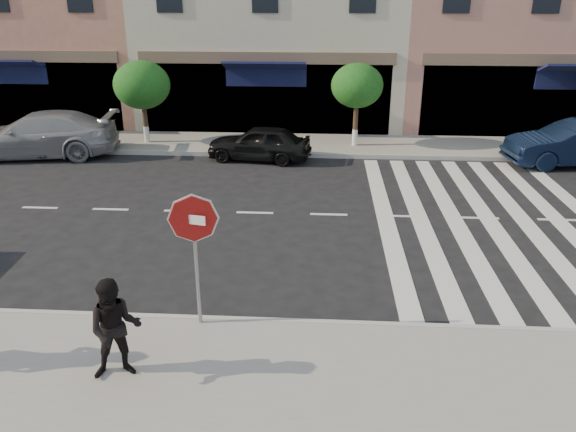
% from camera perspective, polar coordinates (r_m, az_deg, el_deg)
% --- Properties ---
extents(ground, '(120.00, 120.00, 0.00)m').
position_cam_1_polar(ground, '(11.65, -5.71, -6.95)').
color(ground, black).
rests_on(ground, ground).
extents(sidewalk_near, '(60.00, 4.50, 0.15)m').
position_cam_1_polar(sidewalk_near, '(8.58, -9.82, -18.65)').
color(sidewalk_near, gray).
rests_on(sidewalk_near, ground).
extents(sidewalk_far, '(60.00, 3.00, 0.15)m').
position_cam_1_polar(sidewalk_far, '(21.84, -1.21, 7.30)').
color(sidewalk_far, gray).
rests_on(sidewalk_far, ground).
extents(street_tree_wb, '(2.10, 2.10, 3.06)m').
position_cam_1_polar(street_tree_wb, '(22.17, -14.63, 12.73)').
color(street_tree_wb, '#473323').
rests_on(street_tree_wb, sidewalk_far).
extents(street_tree_c, '(1.90, 1.90, 3.04)m').
position_cam_1_polar(street_tree_c, '(21.14, 7.03, 12.97)').
color(street_tree_c, '#473323').
rests_on(street_tree_c, sidewalk_far).
extents(stop_sign, '(0.84, 0.23, 2.42)m').
position_cam_1_polar(stop_sign, '(9.40, -9.53, -1.54)').
color(stop_sign, gray).
rests_on(stop_sign, sidewalk_near).
extents(walker, '(0.92, 0.81, 1.62)m').
position_cam_1_polar(walker, '(8.84, -17.14, -10.94)').
color(walker, black).
rests_on(walker, sidewalk_near).
extents(car_far_left, '(5.70, 2.91, 1.58)m').
position_cam_1_polar(car_far_left, '(22.21, -23.93, 7.57)').
color(car_far_left, gray).
rests_on(car_far_left, ground).
extents(car_far_mid, '(3.78, 1.94, 1.23)m').
position_cam_1_polar(car_far_mid, '(19.92, -2.94, 7.42)').
color(car_far_mid, black).
rests_on(car_far_mid, ground).
extents(car_far_right, '(4.74, 2.11, 1.51)m').
position_cam_1_polar(car_far_right, '(21.55, 27.22, 6.53)').
color(car_far_right, black).
rests_on(car_far_right, ground).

